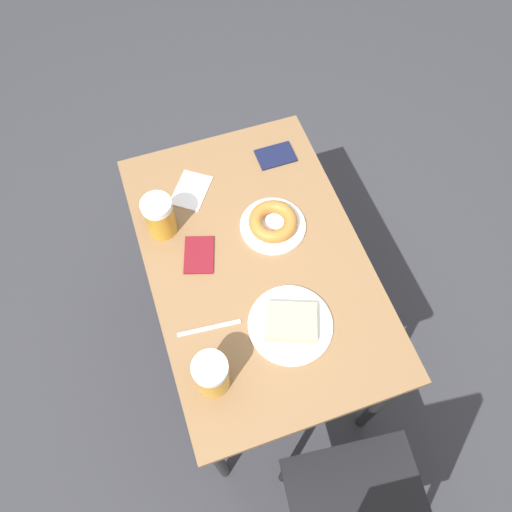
% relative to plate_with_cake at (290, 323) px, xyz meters
% --- Properties ---
extents(ground_plane, '(8.00, 8.00, 0.00)m').
position_rel_plate_with_cake_xyz_m(ground_plane, '(0.02, -0.23, -0.75)').
color(ground_plane, '#333338').
extents(table, '(0.64, 1.00, 0.74)m').
position_rel_plate_with_cake_xyz_m(table, '(0.02, -0.23, -0.09)').
color(table, olive).
rests_on(table, ground_plane).
extents(plate_with_cake, '(0.24, 0.24, 0.04)m').
position_rel_plate_with_cake_xyz_m(plate_with_cake, '(0.00, 0.00, 0.00)').
color(plate_with_cake, white).
rests_on(plate_with_cake, table).
extents(plate_with_donut, '(0.20, 0.20, 0.05)m').
position_rel_plate_with_cake_xyz_m(plate_with_donut, '(-0.06, -0.32, 0.01)').
color(plate_with_donut, white).
rests_on(plate_with_donut, table).
extents(beer_mug_left, '(0.09, 0.09, 0.14)m').
position_rel_plate_with_cake_xyz_m(beer_mug_left, '(0.26, -0.42, 0.06)').
color(beer_mug_left, '#C68C23').
rests_on(beer_mug_left, table).
extents(beer_mug_center, '(0.09, 0.09, 0.14)m').
position_rel_plate_with_cake_xyz_m(beer_mug_center, '(0.25, 0.08, 0.06)').
color(beer_mug_center, '#C68C23').
rests_on(beer_mug_center, table).
extents(napkin_folded, '(0.16, 0.17, 0.00)m').
position_rel_plate_with_cake_xyz_m(napkin_folded, '(0.14, -0.53, -0.01)').
color(napkin_folded, white).
rests_on(napkin_folded, table).
extents(fork, '(0.18, 0.03, 0.00)m').
position_rel_plate_with_cake_xyz_m(fork, '(0.22, -0.06, -0.01)').
color(fork, silver).
rests_on(fork, table).
extents(passport_near_edge, '(0.13, 0.09, 0.01)m').
position_rel_plate_with_cake_xyz_m(passport_near_edge, '(-0.17, -0.58, -0.01)').
color(passport_near_edge, '#141938').
rests_on(passport_near_edge, table).
extents(passport_far_edge, '(0.12, 0.15, 0.01)m').
position_rel_plate_with_cake_xyz_m(passport_far_edge, '(0.18, -0.30, -0.01)').
color(passport_far_edge, maroon).
rests_on(passport_far_edge, table).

